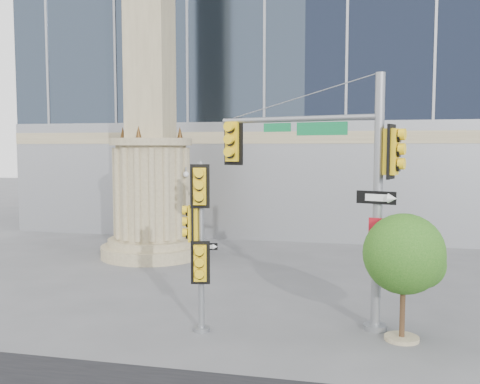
# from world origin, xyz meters

# --- Properties ---
(ground) EXTENTS (120.00, 120.00, 0.00)m
(ground) POSITION_xyz_m (0.00, 0.00, 0.00)
(ground) COLOR #545456
(ground) RESTS_ON ground
(monument) EXTENTS (4.40, 4.40, 16.60)m
(monument) POSITION_xyz_m (-6.00, 9.00, 5.52)
(monument) COLOR gray
(monument) RESTS_ON ground
(main_signal_pole) EXTENTS (4.96, 1.95, 6.59)m
(main_signal_pole) POSITION_xyz_m (2.07, 1.85, 4.09)
(main_signal_pole) COLOR slate
(main_signal_pole) RESTS_ON ground
(secondary_signal_pole) EXTENTS (0.80, 0.58, 4.37)m
(secondary_signal_pole) POSITION_xyz_m (-1.18, 0.27, 2.57)
(secondary_signal_pole) COLOR slate
(secondary_signal_pole) RESTS_ON ground
(street_tree) EXTENTS (2.01, 1.96, 3.13)m
(street_tree) POSITION_xyz_m (3.87, 0.87, 2.06)
(street_tree) COLOR gray
(street_tree) RESTS_ON ground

